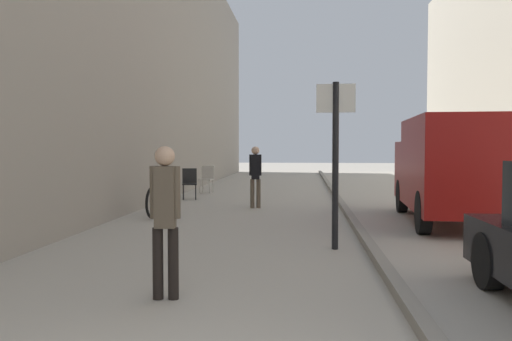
# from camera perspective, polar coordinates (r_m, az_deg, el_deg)

# --- Properties ---
(ground_plane) EXTENTS (80.00, 80.00, 0.00)m
(ground_plane) POSITION_cam_1_polar(r_m,az_deg,el_deg) (14.04, 2.87, -3.99)
(ground_plane) COLOR #A8A093
(building_facade_left) EXTENTS (2.39, 40.00, 9.46)m
(building_facade_left) POSITION_cam_1_polar(r_m,az_deg,el_deg) (15.25, -16.01, 14.30)
(building_facade_left) COLOR gray
(building_facade_left) RESTS_ON ground_plane
(kerb_strip) EXTENTS (0.16, 40.00, 0.12)m
(kerb_strip) POSITION_cam_1_polar(r_m,az_deg,el_deg) (14.06, 9.33, -3.77)
(kerb_strip) COLOR gray
(kerb_strip) RESTS_ON ground_plane
(pedestrian_main_foreground) EXTENTS (0.32, 0.21, 1.61)m
(pedestrian_main_foreground) POSITION_cam_1_polar(r_m,az_deg,el_deg) (13.82, -0.07, -0.22)
(pedestrian_main_foreground) COLOR brown
(pedestrian_main_foreground) RESTS_ON ground_plane
(pedestrian_mid_block) EXTENTS (0.32, 0.21, 1.61)m
(pedestrian_mid_block) POSITION_cam_1_polar(r_m,az_deg,el_deg) (5.62, -9.74, -4.33)
(pedestrian_mid_block) COLOR black
(pedestrian_mid_block) RESTS_ON ground_plane
(delivery_van) EXTENTS (2.26, 4.93, 2.19)m
(delivery_van) POSITION_cam_1_polar(r_m,az_deg,el_deg) (11.83, 20.66, 0.38)
(delivery_van) COLOR maroon
(delivery_van) RESTS_ON ground_plane
(street_sign_post) EXTENTS (0.60, 0.10, 2.60)m
(street_sign_post) POSITION_cam_1_polar(r_m,az_deg,el_deg) (8.31, 8.54, 2.16)
(street_sign_post) COLOR black
(street_sign_post) RESTS_ON ground_plane
(bicycle_leaning) EXTENTS (0.22, 1.77, 0.98)m
(bicycle_leaning) POSITION_cam_1_polar(r_m,az_deg,el_deg) (12.52, -10.24, -3.07)
(bicycle_leaning) COLOR black
(bicycle_leaning) RESTS_ON ground_plane
(cafe_chair_near_window) EXTENTS (0.50, 0.50, 0.94)m
(cafe_chair_near_window) POSITION_cam_1_polar(r_m,az_deg,el_deg) (18.56, -5.29, -0.72)
(cafe_chair_near_window) COLOR #B7B2A8
(cafe_chair_near_window) RESTS_ON ground_plane
(cafe_chair_by_doorway) EXTENTS (0.52, 0.52, 0.94)m
(cafe_chair_by_doorway) POSITION_cam_1_polar(r_m,az_deg,el_deg) (16.35, -7.16, -1.16)
(cafe_chair_by_doorway) COLOR black
(cafe_chair_by_doorway) RESTS_ON ground_plane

